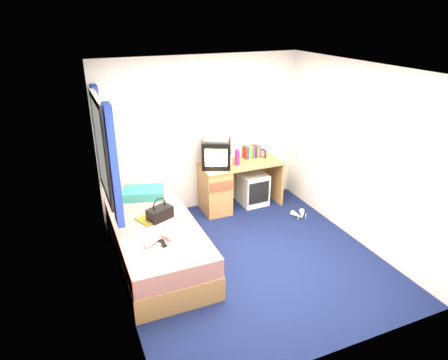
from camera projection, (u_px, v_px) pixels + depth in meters
name	position (u px, v px, depth m)	size (l,w,h in m)	color
ground	(249.00, 258.00, 5.19)	(3.40, 3.40, 0.00)	#0C1438
room_shell	(252.00, 153.00, 4.62)	(3.40, 3.40, 3.40)	white
bed	(158.00, 245.00, 5.01)	(1.01, 2.00, 0.54)	#B6854C
pillow	(144.00, 193.00, 5.63)	(0.57, 0.36, 0.12)	#165795
desk	(225.00, 185.00, 6.35)	(1.30, 0.55, 0.75)	#B6854C
storage_cube	(253.00, 189.00, 6.58)	(0.42, 0.42, 0.52)	white
crt_tv	(217.00, 154.00, 6.08)	(0.55, 0.54, 0.43)	black
vcr	(216.00, 138.00, 5.98)	(0.38, 0.27, 0.07)	silver
book_row	(252.00, 152.00, 6.51)	(0.27, 0.13, 0.20)	maroon
picture_frame	(263.00, 153.00, 6.52)	(0.02, 0.12, 0.14)	black
pink_water_bottle	(237.00, 158.00, 6.18)	(0.07, 0.07, 0.23)	#EB2167
aerosol_can	(230.00, 159.00, 6.22)	(0.05, 0.05, 0.18)	white
handbag	(160.00, 213.00, 5.03)	(0.36, 0.29, 0.29)	black
towel	(178.00, 231.00, 4.68)	(0.29, 0.24, 0.10)	white
magazine	(147.00, 220.00, 5.02)	(0.21, 0.28, 0.01)	yellow
water_bottle	(152.00, 241.00, 4.50)	(0.07, 0.07, 0.20)	#B3C0C5
colour_swatch_fan	(169.00, 243.00, 4.52)	(0.22, 0.06, 0.01)	orange
remote_control	(163.00, 243.00, 4.52)	(0.05, 0.16, 0.02)	black
window_assembly	(105.00, 150.00, 4.84)	(0.11, 1.42, 1.40)	silver
white_heels	(300.00, 215.00, 6.22)	(0.26, 0.24, 0.09)	silver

